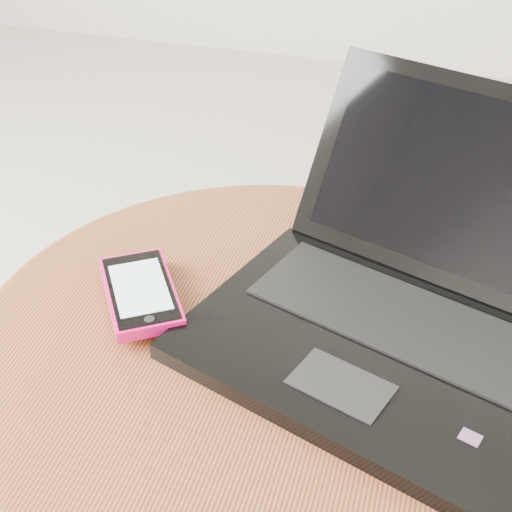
# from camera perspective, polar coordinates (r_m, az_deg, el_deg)

# --- Properties ---
(table) EXTENTS (0.61, 0.61, 0.48)m
(table) POSITION_cam_1_polar(r_m,az_deg,el_deg) (0.82, 0.64, -11.30)
(table) COLOR #572E1B
(table) RESTS_ON ground
(laptop) EXTENTS (0.44, 0.45, 0.20)m
(laptop) POSITION_cam_1_polar(r_m,az_deg,el_deg) (0.74, 11.02, -3.36)
(laptop) COLOR black
(laptop) RESTS_ON table
(phone_black) EXTENTS (0.10, 0.12, 0.01)m
(phone_black) POSITION_cam_1_polar(r_m,az_deg,el_deg) (0.80, -8.80, -2.72)
(phone_black) COLOR black
(phone_black) RESTS_ON table
(phone_pink) EXTENTS (0.13, 0.14, 0.02)m
(phone_pink) POSITION_cam_1_polar(r_m,az_deg,el_deg) (0.78, -8.79, -2.77)
(phone_pink) COLOR #FF1476
(phone_pink) RESTS_ON phone_black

